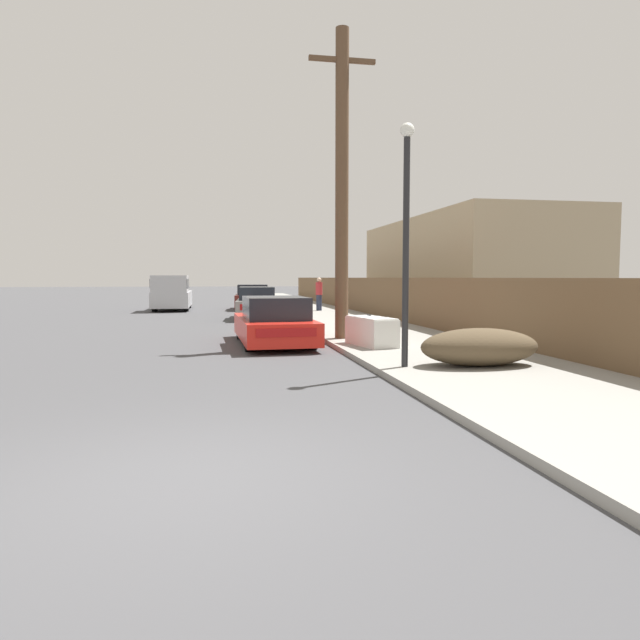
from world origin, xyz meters
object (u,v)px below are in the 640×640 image
at_px(pickup_truck, 172,293).
at_px(brush_pile, 480,347).
at_px(car_parked_mid, 257,304).
at_px(street_lamp, 406,226).
at_px(car_parked_far, 253,298).
at_px(parked_sports_car_red, 274,323).
at_px(pedestrian, 319,294).
at_px(discarded_fridge, 371,331).
at_px(utility_pole, 342,183).

height_order(pickup_truck, brush_pile, pickup_truck).
bearing_deg(car_parked_mid, street_lamp, -78.90).
xyz_separation_m(car_parked_far, pickup_truck, (-4.38, -0.07, 0.28)).
distance_m(parked_sports_car_red, pedestrian, 13.63).
bearing_deg(street_lamp, pickup_truck, 104.81).
height_order(parked_sports_car_red, pickup_truck, pickup_truck).
height_order(car_parked_mid, brush_pile, car_parked_mid).
height_order(car_parked_mid, pickup_truck, pickup_truck).
bearing_deg(discarded_fridge, car_parked_mid, 89.44).
relative_size(car_parked_far, pickup_truck, 0.81).
distance_m(car_parked_far, pedestrian, 4.85).
bearing_deg(parked_sports_car_red, utility_pole, 2.75).
bearing_deg(brush_pile, pedestrian, 89.17).
xyz_separation_m(parked_sports_car_red, pedestrian, (3.63, 13.13, 0.39)).
bearing_deg(street_lamp, parked_sports_car_red, 111.21).
height_order(car_parked_mid, utility_pole, utility_pole).
distance_m(utility_pole, brush_pile, 6.66).
relative_size(discarded_fridge, parked_sports_car_red, 0.38).
bearing_deg(pedestrian, parked_sports_car_red, -105.45).
bearing_deg(street_lamp, car_parked_mid, 96.57).
bearing_deg(parked_sports_car_red, car_parked_far, 86.56).
relative_size(car_parked_mid, car_parked_far, 0.94).
height_order(discarded_fridge, pedestrian, pedestrian).
relative_size(discarded_fridge, utility_pole, 0.21).
xyz_separation_m(car_parked_mid, street_lamp, (1.67, -14.51, 2.08)).
bearing_deg(brush_pile, utility_pole, 105.94).
relative_size(car_parked_far, pedestrian, 2.70).
xyz_separation_m(parked_sports_car_red, utility_pole, (1.87, 0.14, 3.74)).
xyz_separation_m(parked_sports_car_red, pickup_truck, (-3.83, 16.80, 0.35)).
bearing_deg(utility_pole, street_lamp, -89.34).
xyz_separation_m(discarded_fridge, parked_sports_car_red, (-2.22, 1.61, 0.11)).
xyz_separation_m(discarded_fridge, brush_pile, (1.14, -3.48, 0.01)).
bearing_deg(car_parked_far, brush_pile, -78.60).
bearing_deg(car_parked_mid, pedestrian, 51.32).
bearing_deg(pickup_truck, street_lamp, 104.72).
xyz_separation_m(utility_pole, pedestrian, (1.76, 12.99, -3.35)).
distance_m(utility_pole, pedestrian, 13.53).
height_order(car_parked_mid, street_lamp, street_lamp).
relative_size(utility_pole, brush_pile, 3.57).
relative_size(street_lamp, pedestrian, 2.69).
bearing_deg(car_parked_mid, parked_sports_car_red, -87.01).
relative_size(discarded_fridge, street_lamp, 0.40).
bearing_deg(parked_sports_car_red, brush_pile, -58.12).
xyz_separation_m(car_parked_far, utility_pole, (1.32, -16.73, 3.67)).
bearing_deg(pedestrian, utility_pole, -97.71).
xyz_separation_m(utility_pole, brush_pile, (1.49, -5.23, -3.84)).
bearing_deg(pickup_truck, car_parked_far, -179.11).
relative_size(car_parked_mid, pedestrian, 2.54).
height_order(street_lamp, brush_pile, street_lamp).
relative_size(utility_pole, pedestrian, 4.97).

